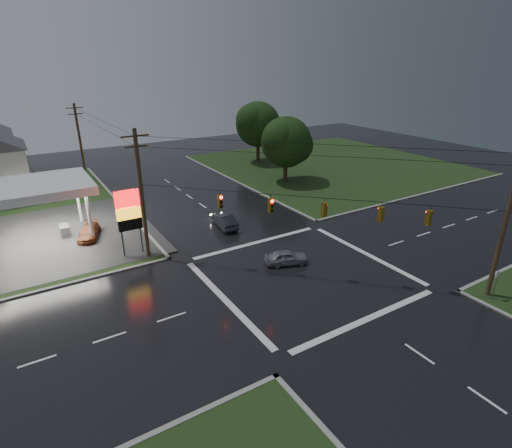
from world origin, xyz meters
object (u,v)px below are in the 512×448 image
tree_ne_far (259,124)px  car_north (224,221)px  pylon_sign (129,212)px  utility_pole_se (506,222)px  utility_pole_nw (142,194)px  car_pump (89,232)px  tree_ne_near (287,142)px  car_crossing (287,257)px  utility_pole_n (80,141)px

tree_ne_far → car_north: bearing=-129.1°
pylon_sign → utility_pole_se: 28.34m
utility_pole_nw → tree_ne_far: size_ratio=1.12×
car_north → pylon_sign: bearing=14.3°
pylon_sign → tree_ne_far: (27.65, 23.49, 2.17)m
utility_pole_se → car_pump: (-22.60, 25.77, -5.12)m
utility_pole_nw → car_north: utility_pole_nw is taller
tree_ne_near → car_crossing: tree_ne_near is taller
pylon_sign → car_crossing: (10.41, -8.40, -3.40)m
tree_ne_near → car_crossing: 24.95m
utility_pole_se → car_crossing: size_ratio=3.07×
utility_pole_n → car_crossing: (9.41, -35.90, -4.86)m
tree_ne_near → pylon_sign: bearing=-155.0°
car_crossing → utility_pole_nw: bearing=72.6°
tree_ne_near → car_north: bearing=-146.0°
utility_pole_nw → tree_ne_near: 26.74m
pylon_sign → tree_ne_far: size_ratio=0.61×
pylon_sign → car_pump: bearing=114.2°
pylon_sign → utility_pole_n: (1.00, 27.50, 1.46)m
utility_pole_n → tree_ne_far: 26.96m
utility_pole_nw → car_pump: size_ratio=2.67×
utility_pole_n → tree_ne_far: size_ratio=1.07×
utility_pole_se → car_pump: utility_pole_se is taller
utility_pole_nw → car_crossing: (9.41, -7.40, -5.11)m
utility_pole_se → utility_pole_n: 51.16m
utility_pole_se → car_pump: 34.65m
car_pump → car_crossing: bearing=-27.5°
pylon_sign → tree_ne_near: bearing=25.0°
utility_pole_n → car_crossing: size_ratio=2.93×
utility_pole_nw → car_north: 10.33m
pylon_sign → tree_ne_far: tree_ne_far is taller
tree_ne_far → car_pump: bearing=-149.6°
utility_pole_nw → tree_ne_far: utility_pole_nw is taller
pylon_sign → car_pump: pylon_sign is taller
pylon_sign → car_north: pylon_sign is taller
utility_pole_n → tree_ne_far: bearing=-8.5°
pylon_sign → tree_ne_near: (24.64, 11.49, 1.55)m
utility_pole_nw → car_pump: bearing=118.0°
utility_pole_se → tree_ne_near: (4.64, 31.49, -0.16)m
utility_pole_nw → utility_pole_n: (0.00, 28.50, -0.25)m
utility_pole_n → car_crossing: 37.43m
utility_pole_nw → utility_pole_n: utility_pole_nw is taller
pylon_sign → tree_ne_far: 36.35m
utility_pole_n → car_north: bearing=-71.5°
utility_pole_nw → utility_pole_se: bearing=-45.0°
utility_pole_nw → tree_ne_near: bearing=27.9°
utility_pole_nw → car_north: size_ratio=2.59×
car_crossing → tree_ne_far: bearing=-7.6°
pylon_sign → car_north: 10.35m
car_pump → utility_pole_nw: bearing=-42.1°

